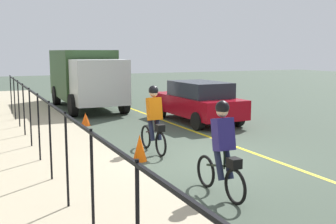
# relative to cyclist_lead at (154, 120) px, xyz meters

# --- Properties ---
(ground_plane) EXTENTS (80.00, 80.00, 0.00)m
(ground_plane) POSITION_rel_cyclist_lead_xyz_m (-1.06, -0.82, -0.91)
(ground_plane) COLOR #3E4A3D
(lane_line_centre) EXTENTS (36.00, 0.12, 0.01)m
(lane_line_centre) POSITION_rel_cyclist_lead_xyz_m (-1.06, -2.42, -0.91)
(lane_line_centre) COLOR yellow
(lane_line_centre) RESTS_ON ground
(sidewalk) EXTENTS (40.00, 3.20, 0.15)m
(sidewalk) POSITION_rel_cyclist_lead_xyz_m (-1.06, 2.58, -0.84)
(sidewalk) COLOR tan
(sidewalk) RESTS_ON ground
(iron_fence) EXTENTS (16.46, 0.04, 1.60)m
(iron_fence) POSITION_rel_cyclist_lead_xyz_m (-0.06, 2.98, 0.40)
(iron_fence) COLOR black
(iron_fence) RESTS_ON sidewalk
(cyclist_lead) EXTENTS (1.71, 0.36, 1.83)m
(cyclist_lead) POSITION_rel_cyclist_lead_xyz_m (0.00, 0.00, 0.00)
(cyclist_lead) COLOR black
(cyclist_lead) RESTS_ON ground
(cyclist_follow) EXTENTS (1.71, 0.36, 1.83)m
(cyclist_follow) POSITION_rel_cyclist_lead_xyz_m (-3.67, 0.18, 0.00)
(cyclist_follow) COLOR black
(cyclist_follow) RESTS_ON ground
(patrol_sedan) EXTENTS (4.44, 2.01, 1.58)m
(patrol_sedan) POSITION_rel_cyclist_lead_xyz_m (3.82, -3.46, -0.09)
(patrol_sedan) COLOR maroon
(patrol_sedan) RESTS_ON ground
(box_truck_background) EXTENTS (6.75, 2.63, 2.78)m
(box_truck_background) POSITION_rel_cyclist_lead_xyz_m (9.70, -0.53, 0.64)
(box_truck_background) COLOR #304E29
(box_truck_background) RESTS_ON ground
(traffic_cone_near) EXTENTS (0.36, 0.36, 0.67)m
(traffic_cone_near) POSITION_rel_cyclist_lead_xyz_m (-0.62, 0.65, -0.57)
(traffic_cone_near) COLOR #F25607
(traffic_cone_near) RESTS_ON ground
(traffic_cone_far) EXTENTS (0.36, 0.36, 0.47)m
(traffic_cone_far) POSITION_rel_cyclist_lead_xyz_m (4.88, 0.68, -0.67)
(traffic_cone_far) COLOR #FC560F
(traffic_cone_far) RESTS_ON ground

